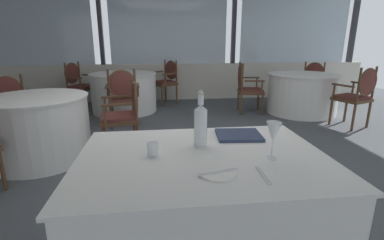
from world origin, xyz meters
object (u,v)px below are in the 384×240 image
object	(u,v)px
water_bottle	(201,124)
dining_chair_2_0	(78,82)
wine_glass	(273,133)
dining_chair_2_1	(123,94)
dining_chair_0_0	(12,103)
dining_chair_1_2	(246,84)
side_plate	(218,173)
dining_chair_1_1	(313,79)
dining_chair_1_0	(358,92)
water_tumbler	(153,149)
menu_book	(239,135)
dining_chair_0_2	(125,111)
dining_chair_2_2	(167,78)

from	to	relation	value
water_bottle	dining_chair_2_0	distance (m)	4.90
wine_glass	dining_chair_2_0	xyz separation A→B (m)	(-2.26, 4.75, -0.36)
dining_chair_2_1	dining_chair_2_0	bearing A→B (deg)	29.99
dining_chair_0_0	dining_chair_1_2	xyz separation A→B (m)	(3.75, 1.12, 0.02)
side_plate	dining_chair_1_2	bearing A→B (deg)	70.60
wine_glass	dining_chair_1_2	xyz separation A→B (m)	(1.10, 3.90, -0.35)
dining_chair_1_1	dining_chair_2_1	bearing A→B (deg)	-32.73
dining_chair_2_0	dining_chair_1_0	bearing A→B (deg)	1.70
side_plate	dining_chair_1_1	distance (m)	5.71
wine_glass	water_tumbler	bearing A→B (deg)	168.83
dining_chair_1_0	dining_chair_2_0	size ratio (longest dim) A/B	1.04
menu_book	dining_chair_1_1	size ratio (longest dim) A/B	0.32
dining_chair_0_0	dining_chair_1_1	distance (m)	5.79
side_plate	dining_chair_1_1	bearing A→B (deg)	56.05
side_plate	dining_chair_1_1	world-z (taller)	dining_chair_1_1
water_bottle	dining_chair_0_2	bearing A→B (deg)	109.14
dining_chair_2_2	side_plate	bearing A→B (deg)	55.27
wine_glass	dining_chair_0_2	xyz separation A→B (m)	(-1.02, 2.17, -0.39)
dining_chair_1_0	side_plate	bearing A→B (deg)	113.34
dining_chair_0_2	dining_chair_2_1	distance (m)	1.07
dining_chair_1_1	dining_chair_1_2	xyz separation A→B (m)	(-1.76, -0.68, 0.02)
dining_chair_1_1	dining_chair_2_2	xyz separation A→B (m)	(-3.25, 0.35, 0.03)
menu_book	dining_chair_2_2	world-z (taller)	dining_chair_2_2
water_bottle	dining_chair_1_0	size ratio (longest dim) A/B	0.34
dining_chair_1_0	dining_chair_2_1	size ratio (longest dim) A/B	1.04
side_plate	dining_chair_2_2	distance (m)	5.08
dining_chair_1_0	dining_chair_1_2	world-z (taller)	dining_chair_1_0
dining_chair_0_2	dining_chair_1_1	world-z (taller)	dining_chair_1_1
water_bottle	menu_book	world-z (taller)	water_bottle
dining_chair_0_2	dining_chair_1_1	bearing A→B (deg)	-157.42
dining_chair_0_2	dining_chair_1_1	size ratio (longest dim) A/B	0.99
dining_chair_1_1	dining_chair_2_0	xyz separation A→B (m)	(-5.11, 0.17, 0.01)
side_plate	dining_chair_1_2	size ratio (longest dim) A/B	0.19
menu_book	dining_chair_1_2	distance (m)	3.72
side_plate	water_bottle	xyz separation A→B (m)	(-0.03, 0.39, 0.13)
menu_book	dining_chair_0_0	world-z (taller)	dining_chair_0_0
dining_chair_1_1	water_bottle	bearing A→B (deg)	2.16
wine_glass	dining_chair_2_0	bearing A→B (deg)	115.39
dining_chair_0_0	dining_chair_1_2	distance (m)	3.91
dining_chair_2_0	dining_chair_1_1	bearing A→B (deg)	22.59
dining_chair_0_2	dining_chair_2_0	distance (m)	2.86
wine_glass	dining_chair_2_2	world-z (taller)	wine_glass
water_bottle	dining_chair_0_2	size ratio (longest dim) A/B	0.38
dining_chair_1_2	dining_chair_0_2	bearing A→B (deg)	-132.08
side_plate	water_bottle	bearing A→B (deg)	93.90
water_bottle	dining_chair_1_2	world-z (taller)	water_bottle
water_bottle	menu_book	bearing A→B (deg)	24.47
water_bottle	dining_chair_2_2	bearing A→B (deg)	90.53
dining_chair_1_2	dining_chair_2_1	bearing A→B (deg)	-154.76
menu_book	dining_chair_0_0	xyz separation A→B (m)	(-2.58, 2.41, -0.23)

